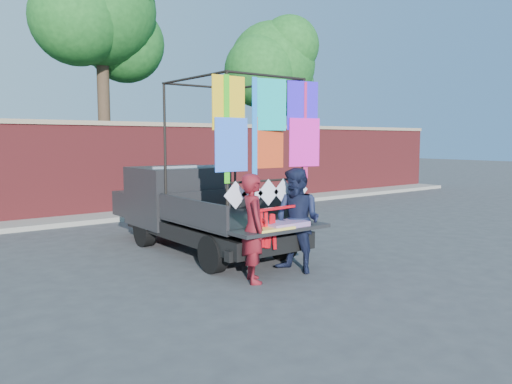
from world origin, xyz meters
TOP-DOWN VIEW (x-y plane):
  - ground at (0.00, 0.00)m, footprint 90.00×90.00m
  - brick_wall at (0.00, 7.00)m, footprint 30.00×0.45m
  - curb at (0.00, 6.30)m, footprint 30.00×1.20m
  - tree_mid at (1.02, 8.12)m, footprint 4.20×3.30m
  - tree_right at (7.52, 8.12)m, footprint 4.20×3.30m
  - pickup_truck at (0.30, 2.00)m, footprint 1.96×4.93m
  - woman at (-0.21, -0.72)m, footprint 0.59×0.69m
  - man at (0.68, -0.71)m, footprint 0.79×0.93m
  - streamer_bundle at (0.13, -0.73)m, footprint 0.93×0.13m

SIDE VIEW (x-z plane):
  - ground at x=0.00m, z-range 0.00..0.00m
  - curb at x=0.00m, z-range 0.00..0.12m
  - pickup_truck at x=0.30m, z-range -0.77..2.33m
  - woman at x=-0.21m, z-range 0.00..1.61m
  - man at x=0.68m, z-range 0.00..1.66m
  - streamer_bundle at x=0.13m, z-range 0.55..1.20m
  - brick_wall at x=0.00m, z-range 0.02..2.63m
  - tree_right at x=7.52m, z-range 1.44..8.06m
  - tree_mid at x=1.02m, z-range 1.83..9.56m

